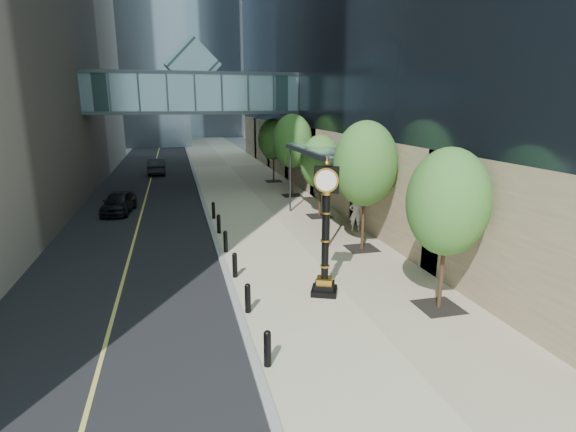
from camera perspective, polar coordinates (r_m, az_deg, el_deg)
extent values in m
plane|color=gray|center=(12.41, 11.45, -19.13)|extent=(320.00, 320.00, 0.00)
cube|color=black|center=(49.78, -16.69, 5.76)|extent=(8.00, 180.00, 0.02)
cube|color=#BBB190|center=(50.06, -7.47, 6.29)|extent=(8.00, 180.00, 0.06)
cube|color=gray|center=(49.76, -12.07, 6.06)|extent=(0.25, 180.00, 0.07)
cube|color=#9DB0C5|center=(131.82, -15.92, 24.90)|extent=(22.00, 22.00, 65.00)
cube|color=slate|center=(37.32, -11.87, 14.99)|extent=(17.00, 4.00, 3.00)
cube|color=#383F44|center=(37.32, -11.76, 12.77)|extent=(17.00, 4.20, 0.25)
cube|color=#383F44|center=(37.38, -11.99, 17.21)|extent=(17.00, 4.20, 0.25)
cube|color=slate|center=(37.42, -12.04, 18.20)|extent=(4.24, 3.00, 4.24)
cube|color=#383F44|center=(24.82, 5.38, 8.17)|extent=(3.00, 8.00, 0.25)
cube|color=slate|center=(24.80, 5.39, 8.52)|extent=(2.80, 7.80, 0.06)
cylinder|color=#383F44|center=(21.28, 5.25, 1.45)|extent=(0.12, 0.12, 4.20)
cylinder|color=#383F44|center=(28.24, 0.28, 4.65)|extent=(0.12, 0.12, 4.20)
cylinder|color=black|center=(12.19, -2.62, -16.67)|extent=(0.20, 0.20, 0.90)
cylinder|color=black|center=(14.99, -5.12, -10.53)|extent=(0.20, 0.20, 0.90)
cylinder|color=black|center=(17.92, -6.76, -6.35)|extent=(0.20, 0.20, 0.90)
cylinder|color=black|center=(20.93, -7.92, -3.35)|extent=(0.20, 0.20, 0.90)
cylinder|color=black|center=(23.99, -8.78, -1.12)|extent=(0.20, 0.20, 0.90)
cylinder|color=black|center=(27.08, -9.44, 0.61)|extent=(0.20, 0.20, 0.90)
cube|color=black|center=(16.27, 18.56, -10.89)|extent=(1.40, 1.40, 0.02)
cylinder|color=#422C1C|center=(15.74, 18.97, -6.19)|extent=(0.14, 0.14, 2.86)
ellipsoid|color=#3B6525|center=(15.15, 19.63, 1.69)|extent=(2.62, 2.62, 3.50)
cube|color=black|center=(21.60, 9.35, -4.08)|extent=(1.40, 1.40, 0.02)
cylinder|color=#422C1C|center=(21.16, 9.52, -0.03)|extent=(0.14, 0.14, 3.17)
ellipsoid|color=#3B6525|center=(20.71, 9.79, 6.56)|extent=(2.90, 2.90, 3.87)
cube|color=black|center=(27.44, 4.00, 0.00)|extent=(1.40, 1.40, 0.02)
cylinder|color=#422C1C|center=(27.15, 4.04, 2.65)|extent=(0.14, 0.14, 2.61)
ellipsoid|color=#3B6525|center=(26.82, 4.12, 6.87)|extent=(2.39, 2.39, 3.19)
cube|color=black|center=(33.52, 0.56, 2.63)|extent=(1.40, 1.40, 0.02)
cylinder|color=#422C1C|center=(33.24, 0.56, 5.29)|extent=(0.14, 0.14, 3.17)
ellipsoid|color=#3B6525|center=(32.96, 0.57, 9.51)|extent=(2.90, 2.90, 3.87)
cube|color=black|center=(39.74, -1.82, 4.44)|extent=(1.40, 1.40, 0.02)
cylinder|color=#422C1C|center=(39.52, -1.84, 6.50)|extent=(0.14, 0.14, 2.89)
ellipsoid|color=#3B6525|center=(39.29, -1.87, 9.73)|extent=(2.65, 2.65, 3.53)
cube|color=black|center=(16.50, 4.62, -9.45)|extent=(1.19, 1.19, 0.20)
cube|color=black|center=(16.42, 4.64, -8.81)|extent=(0.92, 0.92, 0.20)
cube|color=gold|center=(16.34, 4.65, -8.16)|extent=(0.73, 0.73, 0.20)
cylinder|color=black|center=(15.79, 4.77, -2.59)|extent=(0.26, 0.26, 3.11)
cube|color=black|center=(15.34, 4.92, 4.61)|extent=(0.90, 0.62, 0.90)
cylinder|color=white|center=(15.50, 4.71, 4.72)|extent=(0.66, 0.32, 0.70)
cylinder|color=white|center=(15.17, 5.14, 4.50)|extent=(0.66, 0.32, 0.70)
sphere|color=gold|center=(15.26, 4.97, 6.66)|extent=(0.20, 0.20, 0.20)
imported|color=beige|center=(24.30, 8.59, 0.31)|extent=(0.82, 0.69, 1.90)
imported|color=black|center=(30.18, -20.71, 1.65)|extent=(2.15, 4.20, 1.37)
imported|color=black|center=(46.08, -16.32, 6.11)|extent=(1.60, 4.58, 1.51)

